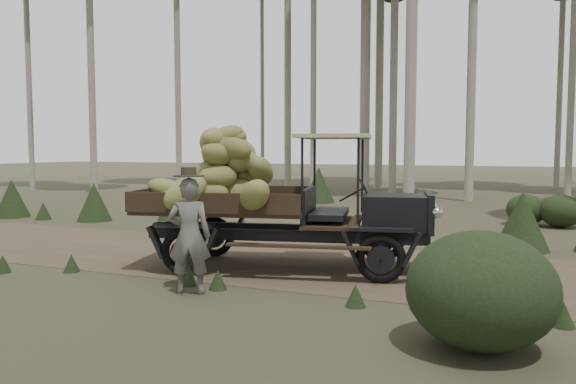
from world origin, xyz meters
name	(u,v)px	position (x,y,z in m)	size (l,w,h in m)	color
ground	(256,259)	(0.00, 0.00, 0.00)	(120.00, 120.00, 0.00)	#473D2B
dirt_track	(256,259)	(0.00, 0.00, 0.00)	(70.00, 4.00, 0.01)	brown
banana_truck	(248,183)	(0.18, -0.69, 1.46)	(5.18, 3.00, 2.52)	black
farmer	(189,234)	(0.19, -2.59, 0.85)	(0.70, 0.58, 1.79)	#63615B
undergrowth	(228,237)	(-0.12, -0.89, 0.53)	(22.30, 22.78, 1.35)	#233319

